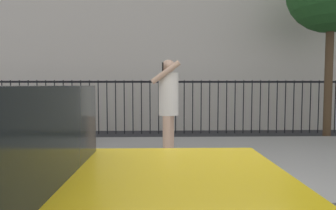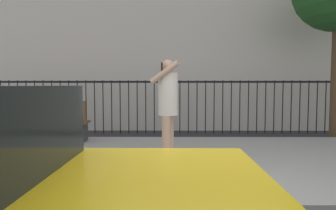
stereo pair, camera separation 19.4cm
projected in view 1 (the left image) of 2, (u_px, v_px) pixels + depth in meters
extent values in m
cube|color=gray|center=(193.00, 161.00, 5.57)|extent=(28.00, 4.40, 0.15)
cube|color=black|center=(180.00, 82.00, 9.17)|extent=(12.00, 0.04, 0.06)
cylinder|color=black|center=(3.00, 107.00, 9.07)|extent=(0.03, 0.03, 1.60)
cylinder|color=black|center=(11.00, 107.00, 9.07)|extent=(0.03, 0.03, 1.60)
cylinder|color=black|center=(20.00, 107.00, 9.08)|extent=(0.03, 0.03, 1.60)
cylinder|color=black|center=(29.00, 107.00, 9.09)|extent=(0.03, 0.03, 1.60)
cylinder|color=black|center=(38.00, 107.00, 9.09)|extent=(0.03, 0.03, 1.60)
cylinder|color=black|center=(46.00, 107.00, 9.10)|extent=(0.03, 0.03, 1.60)
cylinder|color=black|center=(55.00, 107.00, 9.11)|extent=(0.03, 0.03, 1.60)
cylinder|color=black|center=(64.00, 107.00, 9.12)|extent=(0.03, 0.03, 1.60)
cylinder|color=black|center=(72.00, 107.00, 9.12)|extent=(0.03, 0.03, 1.60)
cylinder|color=black|center=(81.00, 107.00, 9.13)|extent=(0.03, 0.03, 1.60)
cylinder|color=black|center=(90.00, 107.00, 9.14)|extent=(0.03, 0.03, 1.60)
cylinder|color=black|center=(98.00, 107.00, 9.15)|extent=(0.03, 0.03, 1.60)
cylinder|color=black|center=(107.00, 107.00, 9.15)|extent=(0.03, 0.03, 1.60)
cylinder|color=black|center=(116.00, 107.00, 9.16)|extent=(0.03, 0.03, 1.60)
cylinder|color=black|center=(124.00, 107.00, 9.17)|extent=(0.03, 0.03, 1.60)
cylinder|color=black|center=(133.00, 107.00, 9.17)|extent=(0.03, 0.03, 1.60)
cylinder|color=black|center=(141.00, 107.00, 9.18)|extent=(0.03, 0.03, 1.60)
cylinder|color=black|center=(150.00, 107.00, 9.19)|extent=(0.03, 0.03, 1.60)
cylinder|color=black|center=(159.00, 107.00, 9.20)|extent=(0.03, 0.03, 1.60)
cylinder|color=black|center=(167.00, 107.00, 9.20)|extent=(0.03, 0.03, 1.60)
cylinder|color=black|center=(176.00, 107.00, 9.21)|extent=(0.03, 0.03, 1.60)
cylinder|color=black|center=(184.00, 107.00, 9.22)|extent=(0.03, 0.03, 1.60)
cylinder|color=black|center=(193.00, 107.00, 9.23)|extent=(0.03, 0.03, 1.60)
cylinder|color=black|center=(201.00, 107.00, 9.23)|extent=(0.03, 0.03, 1.60)
cylinder|color=black|center=(210.00, 107.00, 9.24)|extent=(0.03, 0.03, 1.60)
cylinder|color=black|center=(218.00, 107.00, 9.25)|extent=(0.03, 0.03, 1.60)
cylinder|color=black|center=(227.00, 107.00, 9.25)|extent=(0.03, 0.03, 1.60)
cylinder|color=black|center=(235.00, 107.00, 9.26)|extent=(0.03, 0.03, 1.60)
cylinder|color=black|center=(243.00, 107.00, 9.27)|extent=(0.03, 0.03, 1.60)
cylinder|color=black|center=(252.00, 107.00, 9.28)|extent=(0.03, 0.03, 1.60)
cylinder|color=black|center=(260.00, 107.00, 9.28)|extent=(0.03, 0.03, 1.60)
cylinder|color=black|center=(269.00, 107.00, 9.29)|extent=(0.03, 0.03, 1.60)
cylinder|color=black|center=(277.00, 107.00, 9.30)|extent=(0.03, 0.03, 1.60)
cylinder|color=black|center=(285.00, 107.00, 9.31)|extent=(0.03, 0.03, 1.60)
cylinder|color=black|center=(294.00, 107.00, 9.31)|extent=(0.03, 0.03, 1.60)
cylinder|color=black|center=(302.00, 107.00, 9.32)|extent=(0.03, 0.03, 1.60)
cylinder|color=black|center=(310.00, 107.00, 9.33)|extent=(0.03, 0.03, 1.60)
cylinder|color=black|center=(319.00, 107.00, 9.33)|extent=(0.03, 0.03, 1.60)
cylinder|color=black|center=(327.00, 107.00, 9.34)|extent=(0.03, 0.03, 1.60)
cylinder|color=black|center=(335.00, 107.00, 9.35)|extent=(0.03, 0.03, 1.60)
cylinder|color=tan|center=(167.00, 139.00, 5.20)|extent=(0.15, 0.15, 0.79)
cylinder|color=tan|center=(170.00, 137.00, 5.40)|extent=(0.15, 0.15, 0.79)
cylinder|color=silver|center=(169.00, 94.00, 5.25)|extent=(0.42, 0.42, 0.72)
sphere|color=tan|center=(169.00, 66.00, 5.22)|extent=(0.22, 0.22, 0.22)
cylinder|color=tan|center=(166.00, 72.00, 5.04)|extent=(0.51, 0.22, 0.39)
cylinder|color=tan|center=(171.00, 95.00, 5.45)|extent=(0.09, 0.09, 0.55)
cube|color=black|center=(163.00, 67.00, 5.09)|extent=(0.03, 0.07, 0.15)
cube|color=brown|center=(172.00, 100.00, 5.51)|extent=(0.23, 0.31, 0.34)
cube|color=brown|center=(50.00, 123.00, 7.01)|extent=(1.60, 0.45, 0.05)
cube|color=brown|center=(46.00, 111.00, 6.80)|extent=(1.60, 0.06, 0.44)
cube|color=#333338|center=(19.00, 134.00, 7.01)|extent=(0.08, 0.41, 0.40)
cube|color=#333338|center=(81.00, 133.00, 7.05)|extent=(0.08, 0.41, 0.40)
cylinder|color=#4C3823|center=(329.00, 77.00, 8.10)|extent=(0.20, 0.20, 3.34)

